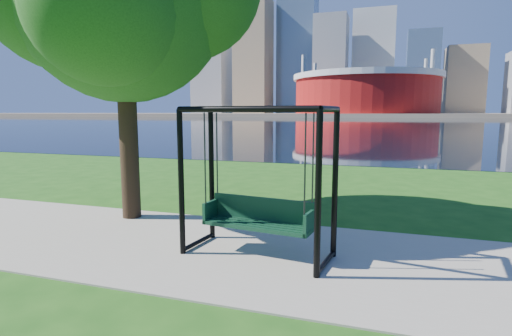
% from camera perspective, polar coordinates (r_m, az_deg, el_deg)
% --- Properties ---
extents(ground, '(900.00, 900.00, 0.00)m').
position_cam_1_polar(ground, '(7.73, -0.08, -10.81)').
color(ground, '#1E5114').
rests_on(ground, ground).
extents(path, '(120.00, 4.00, 0.03)m').
position_cam_1_polar(path, '(7.28, -1.33, -11.90)').
color(path, '#9E937F').
rests_on(path, ground).
extents(river, '(900.00, 180.00, 0.02)m').
position_cam_1_polar(river, '(109.01, 16.96, 6.28)').
color(river, black).
rests_on(river, ground).
extents(far_bank, '(900.00, 228.00, 2.00)m').
position_cam_1_polar(far_bank, '(312.97, 17.79, 7.27)').
color(far_bank, '#937F60').
rests_on(far_bank, ground).
extents(stadium, '(83.00, 83.00, 32.00)m').
position_cam_1_polar(stadium, '(242.55, 15.40, 10.41)').
color(stadium, maroon).
rests_on(stadium, far_bank).
extents(skyline, '(392.00, 66.00, 96.50)m').
position_cam_1_polar(skyline, '(328.12, 17.31, 13.41)').
color(skyline, gray).
rests_on(skyline, far_bank).
extents(swing, '(2.64, 1.40, 2.59)m').
position_cam_1_polar(swing, '(6.82, 0.30, -2.49)').
color(swing, black).
rests_on(swing, ground).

